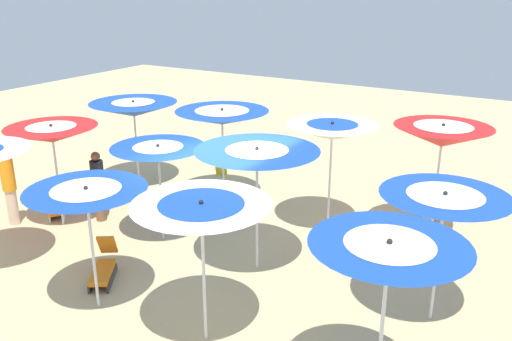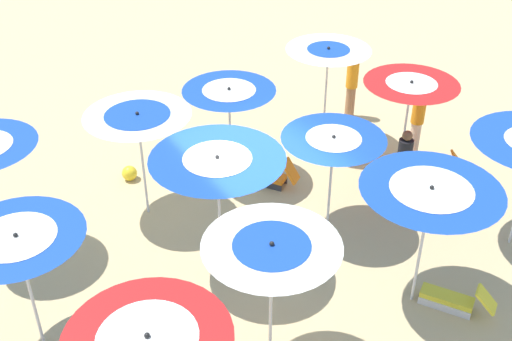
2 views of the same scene
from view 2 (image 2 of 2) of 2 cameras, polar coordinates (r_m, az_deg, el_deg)
ground at (r=12.46m, az=0.49°, el=-7.18°), size 38.53×38.53×0.04m
beach_umbrella_1 at (r=13.77m, az=13.48°, el=6.87°), size 1.97×1.97×2.37m
beach_umbrella_2 at (r=14.80m, az=6.38°, el=9.98°), size 1.93×1.93×2.48m
beach_umbrella_3 at (r=10.44m, az=15.11°, el=-2.30°), size 2.25×2.25×2.41m
beach_umbrella_4 at (r=11.99m, az=6.83°, el=2.25°), size 1.95×1.95×2.14m
beach_umbrella_5 at (r=13.49m, az=-2.38°, el=6.42°), size 1.95×1.95×2.22m
beach_umbrella_6 at (r=8.92m, az=1.39°, el=-7.45°), size 1.95×1.95×2.49m
beach_umbrella_7 at (r=10.75m, az=-3.40°, el=0.24°), size 2.30×2.30×2.47m
beach_umbrella_8 at (r=12.48m, az=-10.35°, el=4.10°), size 2.05×2.05×2.34m
beach_umbrella_10 at (r=10.04m, az=-20.22°, el=-6.34°), size 2.00×2.00×2.26m
lounger_0 at (r=14.95m, az=15.30°, el=0.25°), size 1.22×0.99×0.60m
lounger_1 at (r=11.71m, az=17.00°, el=-10.77°), size 0.93×1.23×0.59m
lounger_2 at (r=14.11m, az=1.31°, el=-0.46°), size 0.95×1.17×0.71m
beachgoer_0 at (r=15.27m, az=14.08°, el=4.51°), size 0.30×0.30×1.81m
beachgoer_1 at (r=13.64m, az=12.85°, el=0.52°), size 0.30×0.30×1.66m
beachgoer_2 at (r=16.61m, az=8.45°, el=7.66°), size 0.30×0.30×1.82m
beach_ball at (r=14.56m, az=-11.10°, el=-0.23°), size 0.34×0.34×0.34m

